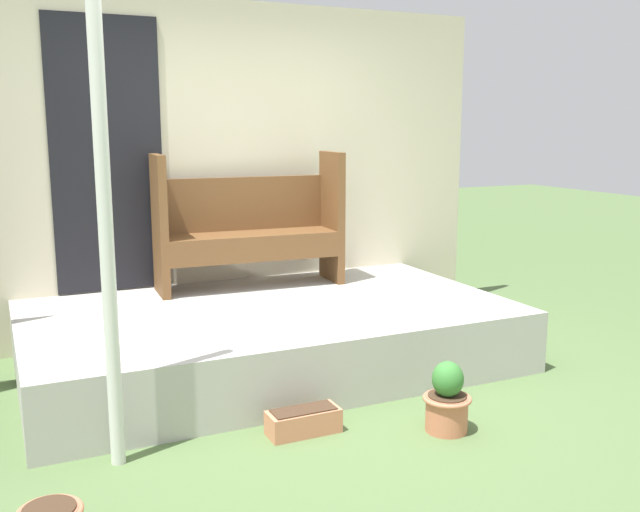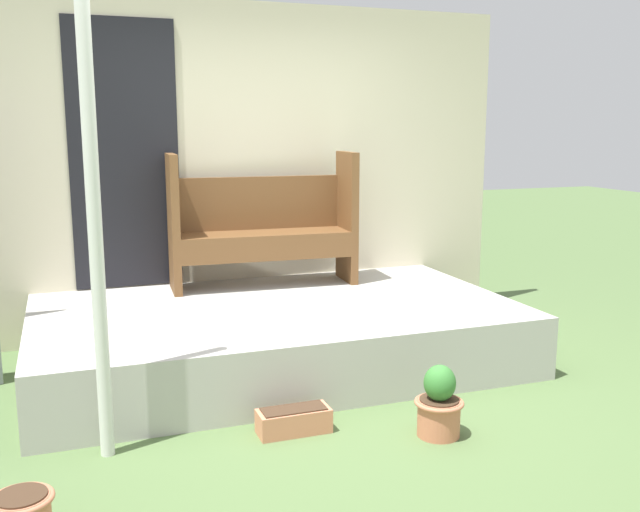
# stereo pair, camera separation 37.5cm
# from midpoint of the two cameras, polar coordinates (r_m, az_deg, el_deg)

# --- Properties ---
(ground_plane) EXTENTS (24.00, 24.00, 0.00)m
(ground_plane) POSITION_cam_midpoint_polar(r_m,az_deg,el_deg) (4.29, -1.18, -12.37)
(ground_plane) COLOR #516B3D
(porch_slab) EXTENTS (3.28, 1.88, 0.42)m
(porch_slab) POSITION_cam_midpoint_polar(r_m,az_deg,el_deg) (5.02, -6.17, -6.39)
(porch_slab) COLOR #B2AFA8
(porch_slab) RESTS_ON ground_plane
(house_wall) EXTENTS (4.48, 0.08, 2.60)m
(house_wall) POSITION_cam_midpoint_polar(r_m,az_deg,el_deg) (5.73, -9.92, 6.76)
(house_wall) COLOR beige
(house_wall) RESTS_ON ground_plane
(support_post) EXTENTS (0.07, 0.07, 2.27)m
(support_post) POSITION_cam_midpoint_polar(r_m,az_deg,el_deg) (3.55, -19.66, 1.30)
(support_post) COLOR silver
(support_post) RESTS_ON ground_plane
(bench) EXTENTS (1.44, 0.48, 1.03)m
(bench) POSITION_cam_midpoint_polar(r_m,az_deg,el_deg) (5.51, -7.67, 2.70)
(bench) COLOR brown
(bench) RESTS_ON porch_slab
(flower_pot_middle) EXTENTS (0.27, 0.27, 0.40)m
(flower_pot_middle) POSITION_cam_midpoint_polar(r_m,az_deg,el_deg) (4.01, 7.46, -11.46)
(flower_pot_middle) COLOR #C67251
(flower_pot_middle) RESTS_ON ground_plane
(planter_box_rect) EXTENTS (0.40, 0.17, 0.14)m
(planter_box_rect) POSITION_cam_midpoint_polar(r_m,az_deg,el_deg) (3.99, -4.10, -13.10)
(planter_box_rect) COLOR tan
(planter_box_rect) RESTS_ON ground_plane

